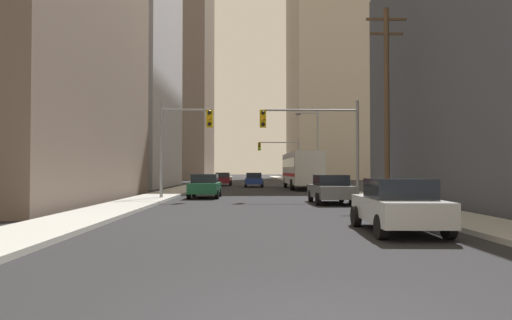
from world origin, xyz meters
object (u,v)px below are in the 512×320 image
at_px(city_bus, 301,169).
at_px(sedan_grey, 330,189).
at_px(sedan_silver, 398,205).
at_px(sedan_blue, 254,180).
at_px(traffic_signal_far_right, 281,152).
at_px(traffic_signal_near_left, 184,133).
at_px(traffic_signal_near_right, 314,131).
at_px(sedan_maroon, 223,179).
at_px(sedan_green, 205,186).

distance_m(city_bus, sedan_grey, 19.11).
bearing_deg(sedan_silver, sedan_blue, 95.74).
bearing_deg(city_bus, traffic_signal_far_right, 92.84).
bearing_deg(city_bus, traffic_signal_near_left, -119.43).
bearing_deg(city_bus, traffic_signal_near_right, -93.84).
xyz_separation_m(sedan_grey, sedan_blue, (-3.76, 24.63, 0.00)).
height_order(sedan_maroon, traffic_signal_far_right, traffic_signal_far_right).
bearing_deg(sedan_silver, traffic_signal_near_left, 118.95).
bearing_deg(traffic_signal_far_right, sedan_maroon, -140.20).
xyz_separation_m(sedan_green, sedan_blue, (3.38, 19.40, 0.00)).
relative_size(city_bus, sedan_blue, 2.74).
bearing_deg(sedan_green, sedan_maroon, 90.35).
xyz_separation_m(city_bus, traffic_signal_near_left, (-8.91, -15.79, 2.08)).
bearing_deg(sedan_maroon, traffic_signal_near_left, -92.14).
bearing_deg(traffic_signal_near_left, traffic_signal_far_right, 75.68).
height_order(sedan_blue, traffic_signal_near_left, traffic_signal_near_left).
bearing_deg(traffic_signal_far_right, sedan_grey, -89.77).
bearing_deg(sedan_maroon, traffic_signal_near_right, -75.07).
bearing_deg(sedan_green, traffic_signal_near_right, -16.19).
xyz_separation_m(city_bus, sedan_maroon, (-7.94, 10.03, -1.16)).
relative_size(sedan_blue, traffic_signal_near_right, 0.70).
bearing_deg(sedan_grey, sedan_silver, -90.72).
height_order(city_bus, sedan_blue, city_bus).
height_order(sedan_blue, traffic_signal_near_right, traffic_signal_near_right).
height_order(sedan_blue, sedan_maroon, same).
relative_size(city_bus, traffic_signal_far_right, 1.92).
xyz_separation_m(sedan_silver, sedan_blue, (-3.62, 36.02, 0.00)).
distance_m(sedan_green, sedan_maroon, 23.86).
height_order(sedan_maroon, traffic_signal_near_right, traffic_signal_near_right).
bearing_deg(sedan_green, sedan_silver, -67.17).
xyz_separation_m(sedan_green, traffic_signal_near_left, (-1.11, -1.96, 3.24)).
bearing_deg(traffic_signal_far_right, sedan_green, -103.21).
relative_size(city_bus, sedan_maroon, 2.73).
relative_size(traffic_signal_near_left, traffic_signal_far_right, 1.00).
bearing_deg(sedan_green, city_bus, 60.60).
bearing_deg(sedan_maroon, sedan_green, -89.65).
height_order(sedan_silver, traffic_signal_near_left, traffic_signal_near_left).
bearing_deg(sedan_blue, traffic_signal_far_right, 70.83).
relative_size(sedan_grey, traffic_signal_near_right, 0.71).
distance_m(sedan_grey, sedan_green, 8.85).
bearing_deg(traffic_signal_far_right, traffic_signal_near_left, -104.32).
relative_size(sedan_maroon, traffic_signal_near_right, 0.70).
xyz_separation_m(sedan_green, sedan_maroon, (-0.15, 23.86, 0.00)).
xyz_separation_m(sedan_silver, sedan_maroon, (-7.14, 40.48, 0.00)).
relative_size(city_bus, sedan_green, 2.74).
bearing_deg(sedan_silver, sedan_grey, 89.28).
bearing_deg(sedan_grey, sedan_maroon, 104.06).
bearing_deg(city_bus, sedan_silver, -91.50).
relative_size(city_bus, sedan_silver, 2.71).
relative_size(sedan_silver, sedan_grey, 1.00).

